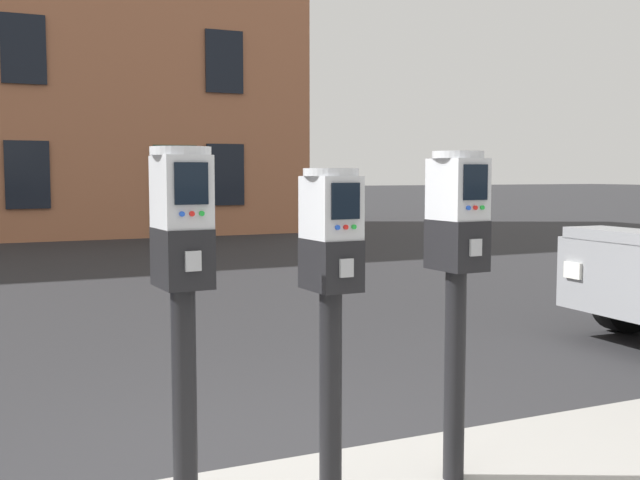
{
  "coord_description": "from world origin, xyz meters",
  "views": [
    {
      "loc": [
        -1.15,
        -3.0,
        1.46
      ],
      "look_at": [
        0.14,
        -0.22,
        1.19
      ],
      "focal_mm": 43.13,
      "sensor_mm": 36.0,
      "label": 1
    }
  ],
  "objects": [
    {
      "name": "parking_meter_near_kerb",
      "position": [
        -0.45,
        -0.32,
        1.11
      ],
      "size": [
        0.23,
        0.26,
        1.41
      ],
      "rotation": [
        0.0,
        0.0,
        -1.53
      ],
      "color": "black",
      "rests_on": "sidewalk_slab"
    },
    {
      "name": "parking_meter_end_of_row",
      "position": [
        0.73,
        -0.32,
        1.11
      ],
      "size": [
        0.23,
        0.26,
        1.41
      ],
      "rotation": [
        0.0,
        0.0,
        -1.53
      ],
      "color": "black",
      "rests_on": "sidewalk_slab"
    },
    {
      "name": "parking_meter_twin_adjacent",
      "position": [
        0.14,
        -0.32,
        1.06
      ],
      "size": [
        0.23,
        0.26,
        1.34
      ],
      "rotation": [
        0.0,
        0.0,
        -1.53
      ],
      "color": "black",
      "rests_on": "sidewalk_slab"
    },
    {
      "name": "townhouse_brownstone",
      "position": [
        2.25,
        16.81,
        5.21
      ],
      "size": [
        8.7,
        5.14,
        10.42
      ],
      "color": "#B7704C",
      "rests_on": "ground_plane"
    }
  ]
}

